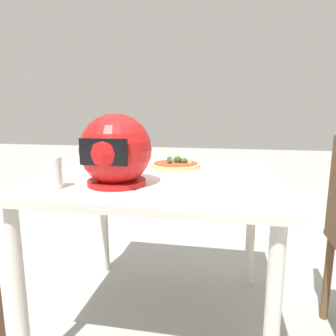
% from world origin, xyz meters
% --- Properties ---
extents(ground_plane, '(14.00, 14.00, 0.00)m').
position_xyz_m(ground_plane, '(0.00, 0.00, 0.00)').
color(ground_plane, '#9E9E99').
extents(dining_table, '(1.01, 0.92, 0.72)m').
position_xyz_m(dining_table, '(0.00, 0.00, 0.64)').
color(dining_table, beige).
rests_on(dining_table, ground).
extents(pizza_plate, '(0.28, 0.28, 0.01)m').
position_xyz_m(pizza_plate, '(-0.05, -0.14, 0.73)').
color(pizza_plate, white).
rests_on(pizza_plate, dining_table).
extents(pizza, '(0.24, 0.24, 0.05)m').
position_xyz_m(pizza, '(-0.05, -0.14, 0.75)').
color(pizza, tan).
rests_on(pizza, pizza_plate).
extents(motorcycle_helmet, '(0.27, 0.27, 0.27)m').
position_xyz_m(motorcycle_helmet, '(0.13, 0.20, 0.86)').
color(motorcycle_helmet, '#B21414').
rests_on(motorcycle_helmet, dining_table).
extents(drinking_glass, '(0.07, 0.07, 0.12)m').
position_xyz_m(drinking_glass, '(0.34, 0.30, 0.78)').
color(drinking_glass, silver).
rests_on(drinking_glass, dining_table).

